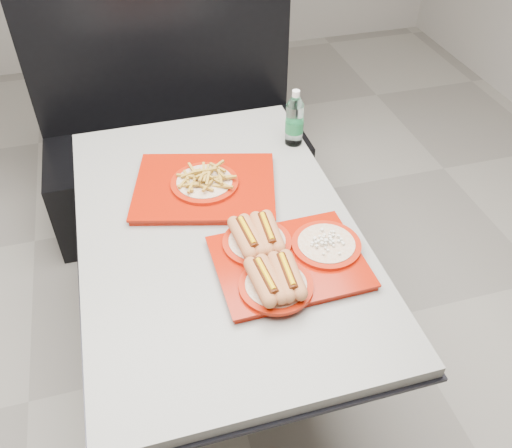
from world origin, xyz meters
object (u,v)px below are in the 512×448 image
object	(u,v)px
diner_table	(219,260)
booth_bench	(174,140)
tray_near	(283,258)
water_bottle	(295,121)
tray_far	(205,184)

from	to	relation	value
diner_table	booth_bench	size ratio (longest dim) A/B	1.05
booth_bench	tray_near	world-z (taller)	booth_bench
water_bottle	tray_near	bearing A→B (deg)	-111.29
tray_near	booth_bench	bearing A→B (deg)	96.61
tray_far	diner_table	bearing A→B (deg)	-90.29
diner_table	booth_bench	xyz separation A→B (m)	(0.00, 1.09, -0.18)
booth_bench	water_bottle	world-z (taller)	booth_bench
tray_near	water_bottle	xyz separation A→B (m)	(0.25, 0.64, 0.06)
booth_bench	water_bottle	distance (m)	0.92
booth_bench	tray_near	size ratio (longest dim) A/B	2.90
booth_bench	water_bottle	size ratio (longest dim) A/B	5.88
tray_far	water_bottle	bearing A→B (deg)	27.59
diner_table	tray_far	size ratio (longest dim) A/B	2.46
tray_near	tray_far	world-z (taller)	same
diner_table	booth_bench	distance (m)	1.11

